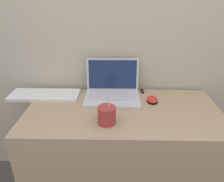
% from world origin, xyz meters
% --- Properties ---
extents(wall_back, '(7.00, 0.04, 2.50)m').
position_xyz_m(wall_back, '(0.00, 0.63, 1.25)').
color(wall_back, '#BCB299').
rests_on(wall_back, ground_plane).
extents(desk, '(1.16, 0.59, 0.71)m').
position_xyz_m(desk, '(0.00, 0.30, 0.35)').
color(desk, tan).
rests_on(desk, ground_plane).
extents(laptop, '(0.35, 0.28, 0.24)m').
position_xyz_m(laptop, '(-0.07, 0.47, 0.76)').
color(laptop, silver).
rests_on(laptop, desk).
extents(drink_cup, '(0.10, 0.10, 0.18)m').
position_xyz_m(drink_cup, '(-0.09, 0.15, 0.76)').
color(drink_cup, '#9E332D').
rests_on(drink_cup, desk).
extents(computer_mouse, '(0.07, 0.10, 0.03)m').
position_xyz_m(computer_mouse, '(0.19, 0.40, 0.72)').
color(computer_mouse, black).
rests_on(computer_mouse, desk).
extents(external_keyboard, '(0.46, 0.18, 0.02)m').
position_xyz_m(external_keyboard, '(-0.53, 0.47, 0.72)').
color(external_keyboard, silver).
rests_on(external_keyboard, desk).
extents(usb_stick, '(0.02, 0.06, 0.01)m').
position_xyz_m(usb_stick, '(0.14, 0.55, 0.71)').
color(usb_stick, black).
rests_on(usb_stick, desk).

